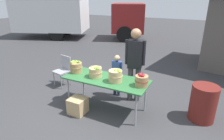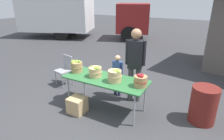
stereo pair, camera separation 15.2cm
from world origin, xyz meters
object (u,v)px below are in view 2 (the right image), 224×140
(apple_basket_green_1, at_px, (95,72))
(apple_basket_red_0, at_px, (141,81))
(folding_chair, at_px, (65,68))
(apple_basket_green_2, at_px, (115,76))
(box_truck, at_px, (74,13))
(child_customer, at_px, (117,72))
(vendor_adult, at_px, (135,60))
(trash_barrel, at_px, (203,105))
(produce_crate, at_px, (77,105))
(apple_basket_green_0, at_px, (77,66))
(market_table, at_px, (105,80))

(apple_basket_green_1, bearing_deg, apple_basket_red_0, 0.99)
(folding_chair, bearing_deg, apple_basket_green_1, -9.48)
(apple_basket_green_1, height_order, apple_basket_red_0, apple_basket_red_0)
(apple_basket_green_2, distance_m, folding_chair, 2.07)
(apple_basket_green_1, xyz_separation_m, box_truck, (-5.64, 6.16, 0.62))
(apple_basket_green_2, bearing_deg, folding_chair, 162.85)
(child_customer, bearing_deg, folding_chair, 2.47)
(child_customer, bearing_deg, apple_basket_green_2, 111.56)
(vendor_adult, xyz_separation_m, folding_chair, (-2.12, -0.08, -0.54))
(box_truck, distance_m, trash_barrel, 9.75)
(vendor_adult, xyz_separation_m, produce_crate, (-0.90, -1.10, -0.87))
(apple_basket_green_0, xyz_separation_m, apple_basket_green_1, (0.55, -0.03, -0.02))
(apple_basket_red_0, relative_size, folding_chair, 0.33)
(child_customer, xyz_separation_m, box_truck, (-5.85, 5.47, 0.84))
(apple_basket_red_0, xyz_separation_m, box_truck, (-6.71, 6.14, 0.61))
(apple_basket_green_2, xyz_separation_m, child_customer, (-0.31, 0.72, -0.24))
(market_table, height_order, apple_basket_green_0, apple_basket_green_0)
(market_table, height_order, folding_chair, folding_chair)
(apple_basket_red_0, distance_m, child_customer, 1.12)
(box_truck, bearing_deg, folding_chair, -73.85)
(apple_basket_green_1, bearing_deg, apple_basket_green_2, -2.90)
(apple_basket_green_0, relative_size, apple_basket_green_2, 0.96)
(child_customer, bearing_deg, vendor_adult, 174.69)
(apple_basket_red_0, relative_size, box_truck, 0.04)
(apple_basket_green_0, bearing_deg, apple_basket_green_1, -3.45)
(apple_basket_red_0, bearing_deg, market_table, -179.33)
(market_table, height_order, apple_basket_red_0, apple_basket_red_0)
(apple_basket_green_0, distance_m, apple_basket_red_0, 1.63)
(market_table, relative_size, apple_basket_green_1, 6.16)
(apple_basket_green_0, bearing_deg, box_truck, 129.70)
(trash_barrel, xyz_separation_m, produce_crate, (-2.47, -0.98, -0.21))
(produce_crate, bearing_deg, vendor_adult, 50.88)
(apple_basket_green_0, xyz_separation_m, trash_barrel, (2.81, 0.51, -0.50))
(apple_basket_red_0, bearing_deg, apple_basket_green_0, 179.48)
(child_customer, height_order, box_truck, box_truck)
(apple_basket_red_0, xyz_separation_m, child_customer, (-0.87, 0.67, -0.23))
(box_truck, bearing_deg, apple_basket_green_1, -68.33)
(apple_basket_green_0, height_order, apple_basket_green_2, apple_basket_green_2)
(market_table, xyz_separation_m, apple_basket_green_2, (0.25, -0.03, 0.18))
(vendor_adult, bearing_deg, market_table, 43.37)
(apple_basket_green_0, relative_size, vendor_adult, 0.17)
(produce_crate, bearing_deg, apple_basket_green_2, 29.77)
(trash_barrel, height_order, produce_crate, trash_barrel)
(child_customer, distance_m, folding_chair, 1.65)
(apple_basket_green_1, distance_m, vendor_adult, 0.97)
(apple_basket_green_1, xyz_separation_m, folding_chair, (-1.44, 0.58, -0.36))
(market_table, xyz_separation_m, apple_basket_green_1, (-0.26, -0.01, 0.16))
(apple_basket_red_0, xyz_separation_m, produce_crate, (-1.29, -0.46, -0.70))
(market_table, bearing_deg, trash_barrel, 14.95)
(apple_basket_green_0, relative_size, apple_basket_green_1, 0.96)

